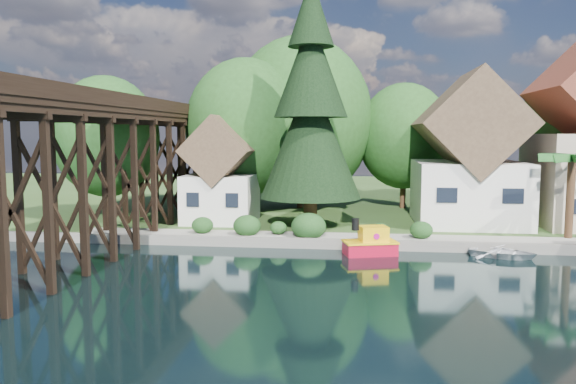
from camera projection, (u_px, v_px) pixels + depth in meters
The scene contains 13 objects.
ground at pixel (377, 285), 26.11m from camera, with size 140.00×140.00×0.00m, color black.
bank at pixel (366, 197), 59.64m from camera, with size 140.00×52.00×0.50m, color #314E1F.
seawall at pixel (441, 247), 33.49m from camera, with size 60.00×0.40×0.62m, color slate.
promenade at pixel (471, 240), 34.50m from camera, with size 50.00×2.60×0.06m, color gray.
trestle_bridge at pixel (98, 163), 32.61m from camera, with size 4.12×44.18×9.30m.
house_left at pixel (469, 160), 40.51m from camera, with size 7.64×8.64×11.02m.
shed at pixel (221, 177), 41.36m from camera, with size 5.09×5.40×7.85m.
bg_trees at pixel (382, 130), 46.20m from camera, with size 49.90×13.30×10.57m.
shrubs at pixel (300, 225), 35.68m from camera, with size 15.76×2.47×1.70m.
conifer at pixel (311, 108), 38.32m from camera, with size 6.95×6.95×17.11m.
palm_tree at pixel (572, 161), 34.45m from camera, with size 4.98×4.98×5.58m.
tugboat at pixel (371, 243), 32.62m from camera, with size 3.38×2.42×2.21m.
boat_white_a at pixel (503, 251), 31.96m from camera, with size 2.64×3.69×0.76m, color silver.
Camera 1 is at (-1.00, -25.83, 7.05)m, focal length 35.00 mm.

